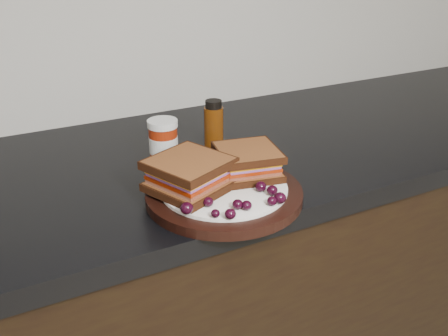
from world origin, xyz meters
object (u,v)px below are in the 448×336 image
Objects in this scene: sandwich_left at (189,174)px; oil_bottle at (214,126)px; plate at (224,194)px; condiment_jar at (163,141)px.

sandwich_left is 0.23m from oil_bottle.
plate is 0.07m from sandwich_left.
sandwich_left is at bearing -127.06° from oil_bottle.
sandwich_left is at bearing -96.62° from condiment_jar.
oil_bottle reaches higher than condiment_jar.
sandwich_left is (-0.06, 0.02, 0.04)m from plate.
condiment_jar is at bearing 100.48° from plate.
sandwich_left is 1.37× the size of condiment_jar.
condiment_jar reaches higher than plate.
plate is 3.09× the size of condiment_jar.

